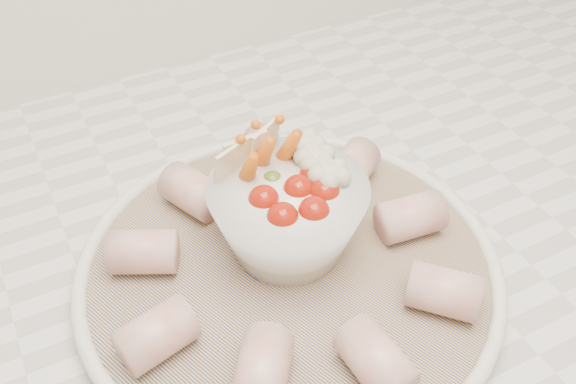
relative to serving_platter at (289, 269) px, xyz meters
name	(u,v)px	position (x,y,z in m)	size (l,w,h in m)	color
serving_platter	(289,269)	(0.00, 0.00, 0.00)	(0.44, 0.44, 0.02)	navy
veggie_bowl	(289,211)	(0.01, 0.02, 0.04)	(0.13, 0.13, 0.10)	white
cured_meat_rolls	(289,251)	(0.00, 0.00, 0.02)	(0.28, 0.29, 0.04)	#C15D58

